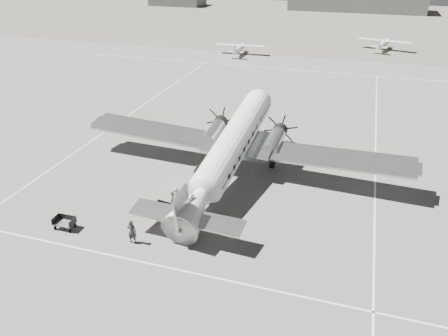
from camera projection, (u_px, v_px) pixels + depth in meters
The scene contains 15 objects.
ground at pixel (241, 176), 40.92m from camera, with size 260.00×260.00×0.00m, color slate.
taxi_line_near at pixel (185, 271), 29.06m from camera, with size 60.00×0.15×0.01m, color white.
taxi_line_right at pixel (375, 196), 37.71m from camera, with size 0.15×80.00×0.01m, color white.
taxi_line_left at pixel (123, 119), 54.20m from camera, with size 0.15×60.00×0.01m, color white.
taxi_line_horizon at pixel (304, 70), 74.81m from camera, with size 90.00×0.15×0.01m, color white.
grass_infield at pixel (332, 21), 121.40m from camera, with size 260.00×90.00×0.01m, color #605E51.
hangar_main at pixel (356, 0), 139.74m from camera, with size 42.00×14.00×6.60m.
dc3_airliner at pixel (231, 150), 38.92m from camera, with size 31.95×22.17×6.09m, color silver, non-canonical shape.
light_plane_left at pixel (240, 49), 84.99m from camera, with size 9.80×7.95×2.03m, color white, non-canonical shape.
light_plane_right at pixel (383, 45), 88.37m from camera, with size 10.66×8.65×2.21m, color white, non-canonical shape.
baggage_cart_near at pixel (164, 211), 34.64m from camera, with size 1.90×1.34×1.07m, color #4F4F4F, non-canonical shape.
baggage_cart_far at pixel (65, 223), 33.27m from camera, with size 1.66×1.17×0.94m, color #4F4F4F, non-canonical shape.
ground_crew at pixel (132, 231), 31.46m from camera, with size 0.70×0.46×1.91m, color #282828.
ramp_agent at pixel (173, 198), 35.89m from camera, with size 0.74×0.58×1.53m, color silver.
passenger at pixel (176, 195), 36.35m from camera, with size 0.75×0.49×1.54m, color #B3B3B1.
Camera 1 is at (9.27, -34.82, 19.47)m, focal length 35.00 mm.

